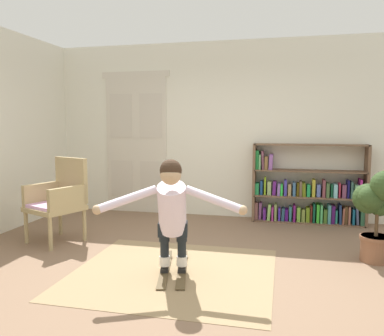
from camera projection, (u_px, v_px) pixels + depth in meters
ground_plane at (191, 270)px, 4.16m from camera, size 7.20×7.20×0.00m
back_wall at (227, 130)px, 6.52m from camera, size 6.00×0.10×2.90m
double_door at (136, 142)px, 6.85m from camera, size 1.22×0.05×2.45m
rug at (173, 272)px, 4.10m from camera, size 2.07×1.93×0.01m
bookshelf at (307, 193)px, 6.13m from camera, size 1.72×0.30×1.24m
wicker_chair at (60, 198)px, 5.16m from camera, size 0.78×0.78×1.10m
potted_plant at (375, 207)px, 4.36m from camera, size 0.48×0.48×1.05m
skis_pair at (173, 269)px, 4.13m from camera, size 0.47×0.99×0.07m
person_skier at (172, 208)px, 3.86m from camera, size 1.40×0.79×1.14m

